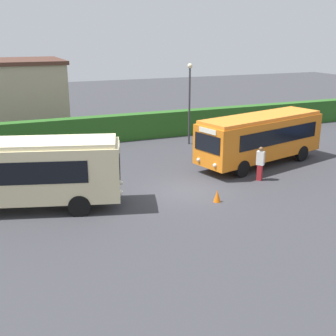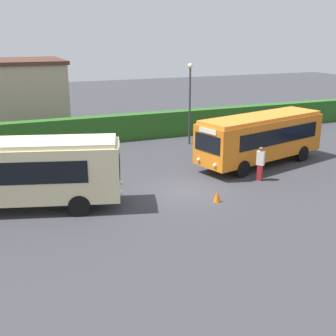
{
  "view_description": "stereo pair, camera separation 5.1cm",
  "coord_description": "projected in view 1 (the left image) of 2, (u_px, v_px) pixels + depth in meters",
  "views": [
    {
      "loc": [
        -8.95,
        -19.25,
        7.89
      ],
      "look_at": [
        -0.8,
        0.42,
        1.26
      ],
      "focal_mm": 46.39,
      "sensor_mm": 36.0,
      "label": 1
    },
    {
      "loc": [
        -8.9,
        -19.27,
        7.89
      ],
      "look_at": [
        -0.8,
        0.42,
        1.26
      ],
      "focal_mm": 46.39,
      "sensor_mm": 36.0,
      "label": 2
    }
  ],
  "objects": [
    {
      "name": "ground_plane",
      "position": [
        185.0,
        192.0,
        22.6
      ],
      "size": [
        112.1,
        112.1,
        0.0
      ],
      "primitive_type": "plane",
      "color": "#38383D"
    },
    {
      "name": "bus_cream",
      "position": [
        14.0,
        171.0,
        19.81
      ],
      "size": [
        9.92,
        5.08,
        3.27
      ],
      "rotation": [
        0.0,
        0.0,
        -0.29
      ],
      "color": "beige",
      "rests_on": "ground_plane"
    },
    {
      "name": "bus_orange",
      "position": [
        261.0,
        136.0,
        26.83
      ],
      "size": [
        9.19,
        4.64,
        3.1
      ],
      "rotation": [
        0.0,
        0.0,
        3.39
      ],
      "color": "orange",
      "rests_on": "ground_plane"
    },
    {
      "name": "person_center",
      "position": [
        260.0,
        163.0,
        24.06
      ],
      "size": [
        0.46,
        0.49,
        1.93
      ],
      "rotation": [
        0.0,
        0.0,
        3.82
      ],
      "color": "maroon",
      "rests_on": "ground_plane"
    },
    {
      "name": "hedge_row",
      "position": [
        119.0,
        128.0,
        33.1
      ],
      "size": [
        68.05,
        1.03,
        1.98
      ],
      "primitive_type": "cube",
      "color": "#295E20",
      "rests_on": "ground_plane"
    },
    {
      "name": "depot_building",
      "position": [
        11.0,
        96.0,
        36.05
      ],
      "size": [
        8.61,
        7.86,
        5.85
      ],
      "color": "tan",
      "rests_on": "ground_plane"
    },
    {
      "name": "traffic_cone",
      "position": [
        217.0,
        196.0,
        21.15
      ],
      "size": [
        0.36,
        0.36,
        0.6
      ],
      "primitive_type": "cone",
      "color": "orange",
      "rests_on": "ground_plane"
    },
    {
      "name": "lamppost",
      "position": [
        190.0,
        95.0,
        31.28
      ],
      "size": [
        0.36,
        0.36,
        5.86
      ],
      "color": "#38383D",
      "rests_on": "ground_plane"
    }
  ]
}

